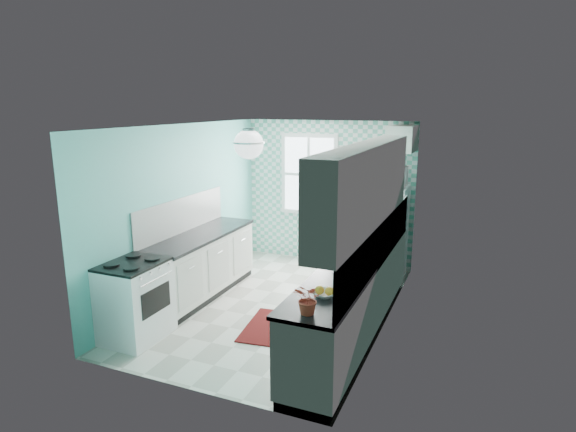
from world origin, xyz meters
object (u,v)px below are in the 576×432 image
at_px(stove, 135,299).
at_px(potted_plant, 309,299).
at_px(fridge, 385,232).
at_px(ceiling_light, 249,144).
at_px(fruit_bowl, 324,294).
at_px(sink, 373,242).
at_px(microwave, 388,176).

relative_size(stove, potted_plant, 3.27).
xyz_separation_m(fridge, potted_plant, (0.09, -3.82, 0.34)).
bearing_deg(ceiling_light, fridge, 66.92).
height_order(fridge, fruit_bowl, fridge).
distance_m(fridge, sink, 1.30).
distance_m(ceiling_light, sink, 2.26).
bearing_deg(sink, fridge, 96.62).
xyz_separation_m(sink, microwave, (-0.09, 1.29, 0.72)).
bearing_deg(fridge, stove, -125.18).
height_order(sink, fruit_bowl, sink).
distance_m(ceiling_light, stove, 2.30).
bearing_deg(stove, sink, 40.71).
relative_size(sink, fruit_bowl, 2.30).
relative_size(fridge, fruit_bowl, 6.45).
bearing_deg(microwave, potted_plant, 92.77).
distance_m(ceiling_light, microwave, 2.91).
xyz_separation_m(fruit_bowl, potted_plant, (0.00, -0.43, 0.11)).
distance_m(stove, fruit_bowl, 2.45).
xyz_separation_m(sink, potted_plant, (-0.00, -2.53, 0.15)).
height_order(ceiling_light, stove, ceiling_light).
xyz_separation_m(ceiling_light, sink, (1.20, 1.32, -1.39)).
bearing_deg(microwave, sink, 95.60).
bearing_deg(ceiling_light, sink, 47.59).
distance_m(sink, microwave, 1.48).
bearing_deg(fruit_bowl, microwave, 91.52).
height_order(stove, sink, sink).
relative_size(ceiling_light, microwave, 0.61).
distance_m(fridge, stove, 4.05).
relative_size(stove, fruit_bowl, 4.05).
bearing_deg(sink, microwave, 96.60).
relative_size(sink, microwave, 0.92).
bearing_deg(ceiling_light, stove, -149.38).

